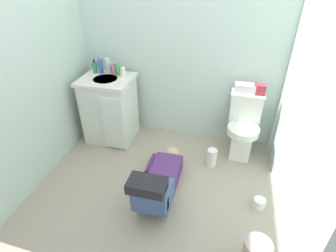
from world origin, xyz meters
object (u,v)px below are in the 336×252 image
Objects in this scene: toilet at (243,127)px; vanity_cabinet at (110,109)px; person_plumber at (159,181)px; paper_towel_roll at (212,158)px; bottle_white at (123,72)px; bottle_green at (118,69)px; faucet at (110,70)px; tissue_box at (245,88)px; bottle_clear at (108,66)px; toiletry_bag at (259,89)px; soap_dispenser at (95,67)px; bottle_blue at (101,66)px; toilet_paper_roll at (259,203)px; bottle_pink at (114,69)px.

vanity_cabinet is at bearing -177.83° from toilet.
paper_towel_roll is (0.45, 0.56, -0.07)m from person_plumber.
bottle_green is at bearing 169.93° from bottle_white.
tissue_box is (1.57, 0.01, -0.07)m from faucet.
bottle_clear is (-0.04, 0.16, 0.49)m from vanity_cabinet.
toiletry_bag is at bearing 48.44° from person_plumber.
soap_dispenser is (-1.76, -0.03, 0.09)m from tissue_box.
bottle_white is (0.07, -0.01, -0.02)m from bottle_green.
soap_dispenser reaches higher than bottle_green.
toilet is 4.30× the size of bottle_blue.
toilet_paper_roll is at bearing -26.99° from bottle_green.
bottle_white is (-0.68, 0.92, 0.70)m from person_plumber.
bottle_pink is at bearing 73.30° from vanity_cabinet.
bottle_clear reaches higher than toiletry_bag.
vanity_cabinet is 0.52m from bottle_blue.
person_plumber is at bearing -47.71° from bottle_clear.
paper_towel_roll is at bearing -17.16° from faucet.
paper_towel_roll is at bearing -133.20° from toilet.
bottle_clear is 1.21× the size of bottle_green.
vanity_cabinet is 7.59× the size of bottle_white.
person_plumber is 6.01× the size of bottle_clear.
bottle_blue reaches higher than toilet.
bottle_white is (-1.43, 0.05, 0.51)m from toilet.
bottle_pink is at bearing 159.73° from bottle_green.
toiletry_bag is 0.91m from paper_towel_roll.
vanity_cabinet is at bearing -47.93° from bottle_blue.
tissue_box is (0.71, 0.97, 0.62)m from person_plumber.
toiletry_bag is 0.75× the size of soap_dispenser.
bottle_green is 0.69× the size of paper_towel_roll.
bottle_clear is (-1.65, 0.10, 0.54)m from toilet.
paper_towel_roll is (-0.25, -0.41, -0.69)m from tissue_box.
person_plumber is (-0.75, -0.88, -0.19)m from toilet.
bottle_white is (0.37, -0.02, -0.01)m from soap_dispenser.
bottle_pink is (0.04, 0.14, 0.47)m from vanity_cabinet.
vanity_cabinet is at bearing -33.10° from soap_dispenser.
bottle_clear is at bearing 103.27° from vanity_cabinet.
bottle_blue is at bearing -170.28° from faucet.
bottle_clear reaches higher than vanity_cabinet.
tissue_box is 1.68m from bottle_blue.
faucet is 0.47× the size of paper_towel_roll.
faucet is 0.05m from bottle_pink.
bottle_clear reaches higher than faucet.
soap_dispenser reaches higher than person_plumber.
toilet is 1.60m from bottle_green.
bottle_green is at bearing -1.23° from soap_dispenser.
faucet is 1.57m from paper_towel_roll.
person_plumber is 1.58m from soap_dispenser.
bottle_green reaches higher than tissue_box.
paper_towel_roll is at bearing -17.86° from bottle_white.
toilet_paper_roll is (1.71, -0.87, -0.84)m from bottle_green.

